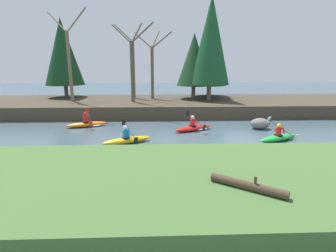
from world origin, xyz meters
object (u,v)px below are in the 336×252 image
Objects in this scene: boulder_midstream at (260,124)px; kayaker_trailing at (127,139)px; kayaker_lead at (279,137)px; kayaker_far_back at (88,124)px; driftwood_log at (248,185)px; kayaker_middle at (195,128)px.

kayaker_trailing is at bearing -160.88° from boulder_midstream.
kayaker_far_back is at bearing 136.95° from kayaker_lead.
kayaker_lead is 1.42× the size of driftwood_log.
kayaker_far_back is at bearing 102.75° from kayaker_trailing.
kayaker_trailing is 8.94m from boulder_midstream.
kayaker_lead is 1.00× the size of kayaker_middle.
kayaker_trailing and kayaker_far_back have the same top height.
kayaker_far_back is at bearing 143.37° from kayaker_middle.
driftwood_log reaches higher than kayaker_middle.
kayaker_trailing is (-4.04, -2.62, 0.02)m from kayaker_middle.
kayaker_lead is at bearing -24.04° from kayaker_trailing.
kayaker_lead and kayaker_trailing have the same top height.
boulder_midstream is at bearing 65.41° from kayaker_lead.
kayaker_lead is 1.00× the size of kayaker_trailing.
kayaker_lead is 2.76m from boulder_midstream.
kayaker_far_back is (-3.10, 3.97, -0.02)m from kayaker_trailing.
boulder_midstream is at bearing 102.51° from driftwood_log.
kayaker_middle reaches higher than boulder_midstream.
kayaker_middle is 0.98× the size of kayaker_far_back.
boulder_midstream is at bearing -6.11° from kayaker_trailing.
kayaker_far_back is 13.23m from driftwood_log.
kayaker_trailing is 1.42× the size of driftwood_log.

